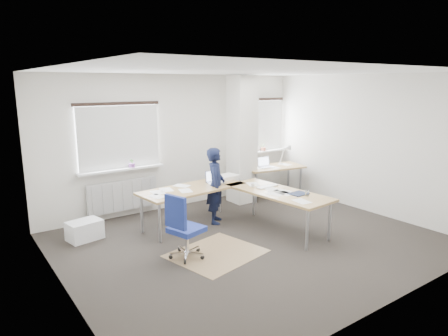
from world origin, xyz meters
TOP-DOWN VIEW (x-y plane):
  - ground at (0.00, 0.00)m, footprint 6.00×6.00m
  - room_shell at (0.18, 0.45)m, footprint 6.04×5.04m
  - floor_mat at (-0.78, -0.09)m, footprint 1.55×1.39m
  - white_crate at (-2.28, 1.70)m, footprint 0.60×0.47m
  - desk_main at (0.18, 0.69)m, footprint 2.63×2.63m
  - desk_side at (2.12, 1.80)m, footprint 1.50×0.93m
  - task_chair at (-1.26, 0.05)m, footprint 0.58×0.56m
  - person at (0.03, 1.12)m, footprint 0.60×0.63m

SIDE VIEW (x-z plane):
  - ground at x=0.00m, z-range 0.00..0.00m
  - floor_mat at x=-0.78m, z-range 0.00..0.01m
  - white_crate at x=-2.28m, z-range 0.00..0.33m
  - task_chair at x=-1.26m, z-range -0.23..0.80m
  - desk_side at x=2.12m, z-range 0.08..1.29m
  - desk_main at x=0.18m, z-range 0.21..1.17m
  - person at x=0.03m, z-range 0.00..1.45m
  - room_shell at x=0.18m, z-range 0.34..3.16m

